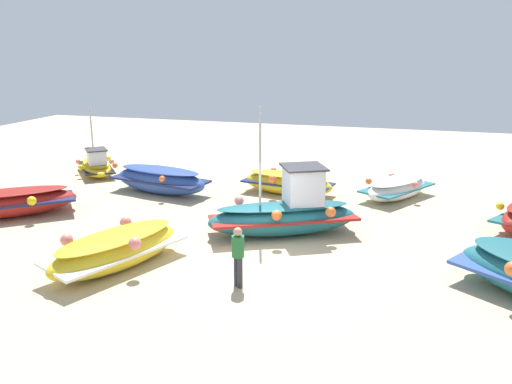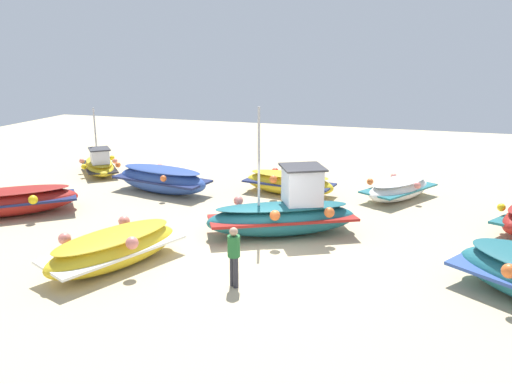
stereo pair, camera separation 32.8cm
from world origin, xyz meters
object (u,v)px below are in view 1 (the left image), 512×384
fishing_boat_1 (7,202)px  fishing_boat_7 (397,188)px  fishing_boat_3 (288,182)px  fishing_boat_4 (160,179)px  person_walking (238,253)px  fishing_boat_0 (286,213)px  fishing_boat_8 (96,165)px  fishing_boat_6 (116,249)px

fishing_boat_1 → fishing_boat_7: size_ratio=1.33×
fishing_boat_3 → fishing_boat_4: size_ratio=0.88×
person_walking → fishing_boat_0: bearing=34.9°
fishing_boat_7 → fishing_boat_8: 13.86m
fishing_boat_3 → fishing_boat_7: (-4.36, -0.59, -0.05)m
fishing_boat_3 → fishing_boat_8: 9.53m
person_walking → fishing_boat_6: bearing=125.7°
fishing_boat_1 → fishing_boat_4: 5.83m
fishing_boat_3 → person_walking: size_ratio=2.52×
fishing_boat_3 → fishing_boat_4: bearing=24.1°
fishing_boat_4 → fishing_boat_7: fishing_boat_4 is taller
fishing_boat_0 → fishing_boat_3: (1.01, -4.72, -0.23)m
fishing_boat_0 → fishing_boat_7: bearing=30.7°
fishing_boat_3 → fishing_boat_1: bearing=41.6°
fishing_boat_4 → person_walking: person_walking is taller
fishing_boat_3 → fishing_boat_6: fishing_boat_6 is taller
fishing_boat_1 → fishing_boat_8: size_ratio=1.47×
fishing_boat_0 → fishing_boat_3: size_ratio=1.28×
fishing_boat_6 → fishing_boat_7: 11.70m
fishing_boat_4 → fishing_boat_1: bearing=59.9°
fishing_boat_0 → fishing_boat_8: size_ratio=1.52×
fishing_boat_8 → fishing_boat_0: bearing=21.9°
fishing_boat_1 → fishing_boat_3: 10.65m
fishing_boat_0 → fishing_boat_4: 6.99m
fishing_boat_4 → fishing_boat_6: 7.63m
fishing_boat_3 → person_walking: 8.86m
fishing_boat_3 → fishing_boat_7: fishing_boat_3 is taller
fishing_boat_8 → fishing_boat_7: bearing=48.8°
fishing_boat_6 → fishing_boat_8: bearing=58.1°
fishing_boat_0 → fishing_boat_7: fishing_boat_0 is taller
fishing_boat_0 → fishing_boat_6: (3.86, 3.90, -0.18)m
fishing_boat_0 → fishing_boat_6: bearing=-161.7°
fishing_boat_7 → person_walking: person_walking is taller
fishing_boat_1 → fishing_boat_8: (0.49, -6.45, -0.08)m
fishing_boat_6 → person_walking: (-3.58, 0.19, 0.38)m
fishing_boat_3 → fishing_boat_4: fishing_boat_4 is taller
fishing_boat_1 → fishing_boat_4: size_ratio=1.09×
fishing_boat_8 → person_walking: size_ratio=2.11×
fishing_boat_0 → fishing_boat_1: 10.06m
fishing_boat_1 → fishing_boat_8: 6.47m
fishing_boat_1 → person_walking: fishing_boat_1 is taller
fishing_boat_1 → person_walking: bearing=-57.1°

